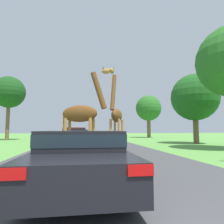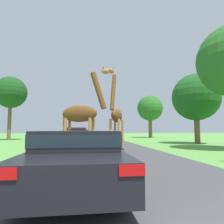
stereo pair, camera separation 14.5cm
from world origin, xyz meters
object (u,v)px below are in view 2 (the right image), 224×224
(giraffe_near_road, at_px, (116,115))
(car_queue_left, at_px, (75,136))
(car_lead_maroon, at_px, (77,156))
(car_queue_right, at_px, (83,134))
(tree_far_right, at_px, (11,93))
(giraffe_companion, at_px, (82,113))
(tree_left_edge, at_px, (150,108))
(tree_right_cluster, at_px, (196,97))

(giraffe_near_road, xyz_separation_m, car_queue_left, (-2.76, 4.49, -1.44))
(car_lead_maroon, relative_size, car_queue_right, 1.00)
(tree_far_right, bearing_deg, car_queue_right, -1.80)
(giraffe_companion, xyz_separation_m, tree_left_edge, (11.03, 20.83, 2.68))
(car_queue_left, height_order, tree_right_cluster, tree_right_cluster)
(car_lead_maroon, bearing_deg, car_queue_right, 90.28)
(car_lead_maroon, bearing_deg, tree_far_right, 113.02)
(car_queue_right, relative_size, car_queue_left, 1.03)
(car_lead_maroon, xyz_separation_m, tree_right_cluster, (10.65, 12.80, 3.72))
(car_queue_left, height_order, tree_far_right, tree_far_right)
(tree_right_cluster, bearing_deg, tree_left_edge, 88.51)
(car_queue_left, xyz_separation_m, tree_right_cluster, (11.29, 0.76, 3.61))
(giraffe_near_road, relative_size, tree_far_right, 0.60)
(giraffe_near_road, distance_m, car_queue_left, 5.47)
(tree_far_right, bearing_deg, car_lead_maroon, -66.98)
(car_queue_left, relative_size, tree_left_edge, 0.60)
(giraffe_companion, distance_m, car_lead_maroon, 6.96)
(car_queue_left, bearing_deg, car_lead_maroon, -86.94)
(giraffe_companion, relative_size, tree_far_right, 0.60)
(car_queue_right, xyz_separation_m, tree_far_right, (-9.42, 0.30, 5.39))
(giraffe_near_road, relative_size, car_queue_right, 1.14)
(giraffe_companion, distance_m, car_queue_right, 15.43)
(car_lead_maroon, xyz_separation_m, tree_far_right, (-9.53, 22.43, 5.46))
(giraffe_companion, bearing_deg, car_lead_maroon, 21.76)
(giraffe_near_road, height_order, car_queue_right, giraffe_near_road)
(car_queue_right, distance_m, tree_far_right, 10.86)
(giraffe_near_road, distance_m, tree_left_edge, 22.12)
(tree_left_edge, bearing_deg, car_queue_left, -126.87)
(car_lead_maroon, distance_m, tree_left_edge, 30.04)
(car_queue_right, height_order, tree_left_edge, tree_left_edge)
(giraffe_companion, distance_m, car_queue_left, 5.50)
(giraffe_companion, distance_m, tree_left_edge, 23.72)
(giraffe_companion, distance_m, tree_far_right, 18.73)
(car_queue_right, bearing_deg, tree_left_edge, 26.18)
(car_lead_maroon, distance_m, tree_right_cluster, 17.06)
(giraffe_companion, height_order, tree_right_cluster, tree_right_cluster)
(giraffe_near_road, height_order, car_queue_left, giraffe_near_road)
(car_lead_maroon, height_order, car_queue_left, car_queue_left)
(giraffe_near_road, bearing_deg, car_queue_right, -60.86)
(tree_far_right, bearing_deg, car_queue_left, -49.46)
(car_queue_right, relative_size, tree_left_edge, 0.61)
(car_queue_left, distance_m, tree_far_right, 14.68)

